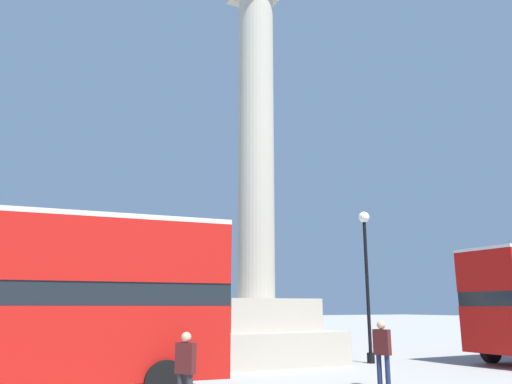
% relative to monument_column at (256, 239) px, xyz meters
% --- Properties ---
extents(ground_plane, '(200.00, 200.00, 0.00)m').
position_rel_monument_column_xyz_m(ground_plane, '(0.00, 0.00, -5.09)').
color(ground_plane, '#9E9B93').
extents(monument_column, '(5.56, 5.56, 18.73)m').
position_rel_monument_column_xyz_m(monument_column, '(0.00, 0.00, 0.00)').
color(monument_column, '#ADA593').
rests_on(monument_column, ground_plane).
extents(bus_b, '(10.66, 3.51, 4.39)m').
position_rel_monument_column_xyz_m(bus_b, '(-9.56, -5.87, -2.66)').
color(bus_b, '#B7140F').
rests_on(bus_b, ground_plane).
extents(equestrian_statue, '(3.23, 2.33, 5.59)m').
position_rel_monument_column_xyz_m(equestrian_statue, '(-8.66, 2.48, -3.53)').
color(equestrian_statue, '#ADA593').
rests_on(equestrian_statue, ground_plane).
extents(street_lamp, '(0.47, 0.47, 6.16)m').
position_rel_monument_column_xyz_m(street_lamp, '(3.89, -2.53, -1.39)').
color(street_lamp, black).
rests_on(street_lamp, ground_plane).
extents(pedestrian_near_lamp, '(0.40, 0.46, 1.67)m').
position_rel_monument_column_xyz_m(pedestrian_near_lamp, '(-5.94, -8.59, -4.16)').
color(pedestrian_near_lamp, '#28282D').
rests_on(pedestrian_near_lamp, ground_plane).
extents(pedestrian_by_plinth, '(0.34, 0.51, 1.81)m').
position_rel_monument_column_xyz_m(pedestrian_by_plinth, '(0.12, -7.74, -4.05)').
color(pedestrian_by_plinth, '#192347').
rests_on(pedestrian_by_plinth, ground_plane).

